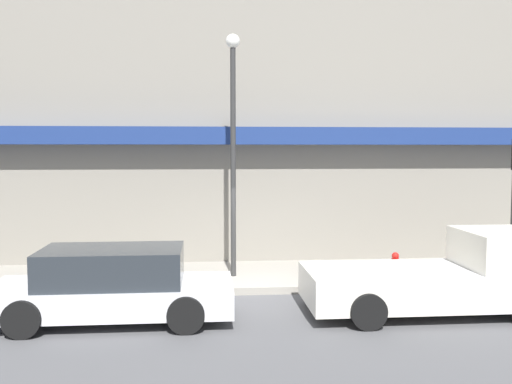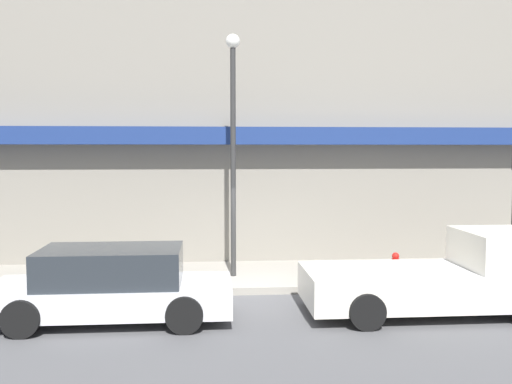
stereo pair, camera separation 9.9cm
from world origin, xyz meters
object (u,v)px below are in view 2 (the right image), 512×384
(fire_hydrant, at_px, (395,264))
(street_lamp, at_px, (233,129))
(parked_car, at_px, (112,285))
(pickup_truck, at_px, (449,277))

(fire_hydrant, distance_m, street_lamp, 5.50)
(parked_car, xyz_separation_m, fire_hydrant, (6.80, 2.72, -0.24))
(fire_hydrant, xyz_separation_m, street_lamp, (-4.20, 0.43, 3.52))
(pickup_truck, distance_m, street_lamp, 6.35)
(parked_car, distance_m, fire_hydrant, 7.33)
(pickup_truck, xyz_separation_m, street_lamp, (-4.46, 3.15, 3.24))
(parked_car, bearing_deg, street_lamp, 51.09)
(pickup_truck, bearing_deg, street_lamp, 146.70)
(pickup_truck, relative_size, parked_car, 1.12)
(fire_hydrant, bearing_deg, parked_car, -158.20)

